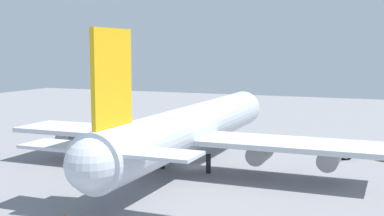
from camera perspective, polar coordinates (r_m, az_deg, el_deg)
name	(u,v)px	position (r m, az deg, el deg)	size (l,w,h in m)	color
ground_plane	(192,167)	(77.84, 0.00, -6.57)	(240.24, 240.24, 0.00)	gray
cargo_airplane	(192,128)	(76.61, -0.03, -2.26)	(60.06, 55.07, 19.94)	silver
maintenance_van	(340,151)	(86.92, 16.20, -4.59)	(4.20, 3.91, 2.58)	#333338
fuel_truck	(160,122)	(115.91, -3.54, -1.60)	(4.30, 4.32, 2.51)	#333338
safety_cone_nose	(253,137)	(102.25, 6.80, -3.19)	(0.59, 0.59, 0.84)	orange
safety_cone_tail	(64,216)	(56.52, -14.02, -11.55)	(0.47, 0.47, 0.68)	orange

